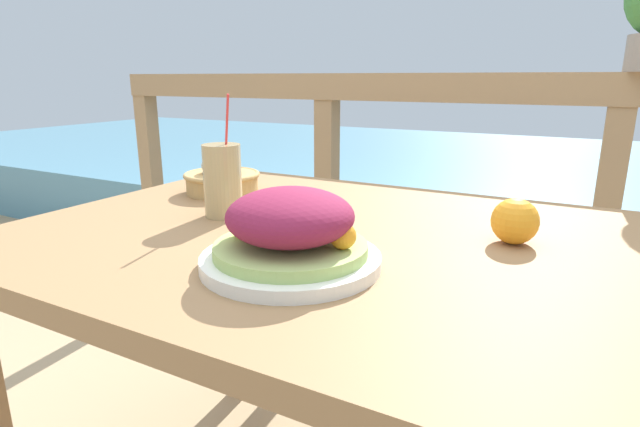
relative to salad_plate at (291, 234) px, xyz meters
name	(u,v)px	position (x,y,z in m)	size (l,w,h in m)	color
patio_table	(340,279)	(-0.01, 0.19, -0.14)	(1.24, 0.90, 0.76)	#997047
railing_fence	(451,168)	(-0.01, 1.00, -0.06)	(2.80, 0.08, 1.05)	#937551
sea_backdrop	(527,189)	(-0.01, 3.50, -0.61)	(12.00, 4.00, 0.40)	#568EA8
salad_plate	(291,234)	(0.00, 0.00, 0.00)	(0.28, 0.28, 0.12)	white
drink_glass	(223,181)	(-0.28, 0.18, 0.02)	(0.08, 0.08, 0.25)	tan
bread_basket	(222,178)	(-0.42, 0.35, -0.01)	(0.19, 0.19, 0.10)	tan
orange_near_basket	(515,221)	(0.28, 0.28, -0.01)	(0.08, 0.08, 0.08)	orange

